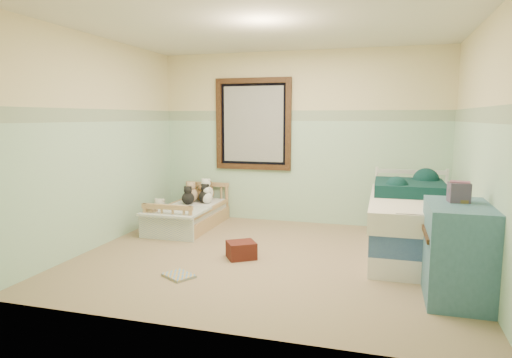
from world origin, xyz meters
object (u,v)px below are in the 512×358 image
(twin_bed_frame, at_px, (413,246))
(floor_book, at_px, (179,276))
(red_pillow, at_px, (241,250))
(plush_floor_tan, at_px, (152,226))
(dresser, at_px, (457,252))
(plush_floor_cream, at_px, (160,215))
(toddler_bed_frame, at_px, (190,221))

(twin_bed_frame, distance_m, floor_book, 2.63)
(floor_book, bearing_deg, red_pillow, 91.13)
(plush_floor_tan, bearing_deg, twin_bed_frame, 1.39)
(dresser, bearing_deg, plush_floor_cream, 154.96)
(dresser, height_order, floor_book, dresser)
(plush_floor_cream, height_order, plush_floor_tan, plush_floor_tan)
(red_pillow, bearing_deg, twin_bed_frame, 19.25)
(toddler_bed_frame, distance_m, floor_book, 2.03)
(plush_floor_tan, distance_m, dresser, 3.70)
(dresser, relative_size, red_pillow, 2.76)
(dresser, height_order, red_pillow, dresser)
(plush_floor_tan, distance_m, twin_bed_frame, 3.25)
(plush_floor_tan, height_order, red_pillow, plush_floor_tan)
(plush_floor_cream, bearing_deg, red_pillow, -36.74)
(toddler_bed_frame, height_order, floor_book, toddler_bed_frame)
(toddler_bed_frame, distance_m, plush_floor_tan, 0.65)
(toddler_bed_frame, distance_m, dresser, 3.69)
(plush_floor_cream, bearing_deg, plush_floor_tan, -69.51)
(twin_bed_frame, bearing_deg, toddler_bed_frame, 170.13)
(plush_floor_cream, xyz_separation_m, twin_bed_frame, (3.50, -0.60, -0.01))
(plush_floor_tan, distance_m, floor_book, 1.64)
(toddler_bed_frame, bearing_deg, plush_floor_cream, 170.82)
(twin_bed_frame, xyz_separation_m, red_pillow, (-1.83, -0.64, -0.02))
(plush_floor_cream, relative_size, floor_book, 0.86)
(toddler_bed_frame, height_order, twin_bed_frame, twin_bed_frame)
(plush_floor_tan, relative_size, dresser, 0.32)
(floor_book, bearing_deg, twin_bed_frame, 61.89)
(dresser, distance_m, red_pillow, 2.20)
(plush_floor_tan, xyz_separation_m, red_pillow, (1.41, -0.56, -0.04))
(dresser, bearing_deg, plush_floor_tan, 162.90)
(twin_bed_frame, bearing_deg, plush_floor_cream, 170.23)
(toddler_bed_frame, bearing_deg, floor_book, -68.58)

